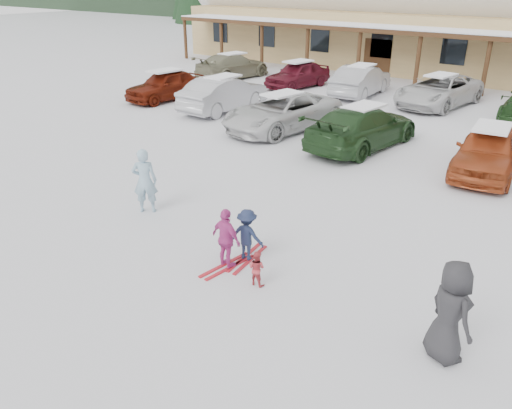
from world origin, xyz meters
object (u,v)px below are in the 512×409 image
Objects in this scene: child_navy at (247,235)px; parked_car_1 at (223,94)px; day_lodge at (386,4)px; parked_car_3 at (362,127)px; parked_car_8 at (298,74)px; bystander_dark at (450,312)px; toddler_red at (257,268)px; parked_car_2 at (282,112)px; adult_skier at (145,181)px; parked_car_0 at (166,85)px; parked_car_10 at (439,91)px; parked_car_7 at (233,66)px; child_magenta at (226,239)px; parked_car_4 at (488,150)px; parked_car_9 at (361,81)px.

parked_car_1 reaches higher than child_navy.
day_lodge reaches higher than parked_car_1.
child_navy is at bearing -70.87° from day_lodge.
parked_car_3 is 10.93m from parked_car_8.
bystander_dark is 17.22m from parked_car_1.
toddler_red is 11.32m from parked_car_2.
adult_skier is at bearing -70.11° from parked_car_2.
parked_car_3 reaches higher than toddler_red.
toddler_red is 14.55m from parked_car_1.
toddler_red is 0.63× the size of child_navy.
parked_car_10 is (11.35, 7.05, 0.01)m from parked_car_0.
parked_car_3 is at bearing -87.38° from child_navy.
parked_car_3 is at bearing -36.85° from parked_car_8.
adult_skier is 17.16m from parked_car_8.
toddler_red is at bearing 136.37° from parked_car_7.
day_lodge is 29.46m from child_navy.
parked_car_4 reaches higher than child_magenta.
parked_car_8 is 0.90× the size of parked_car_9.
parked_car_3 is 14.60m from parked_car_7.
child_magenta is 9.44m from parked_car_3.
child_navy is 0.25× the size of parked_car_9.
parked_car_3 reaches higher than parked_car_8.
day_lodge reaches higher than parked_car_8.
bystander_dark is (8.15, -0.82, 0.03)m from adult_skier.
parked_car_4 is (15.69, -1.03, 0.02)m from parked_car_0.
parked_car_3 is at bearing -1.07° from parked_car_0.
parked_car_10 is (7.78, 0.40, 0.02)m from parked_car_8.
child_navy is at bearing 135.99° from parked_car_7.
adult_skier is 0.41× the size of parked_car_0.
child_navy is 17.64m from parked_car_9.
parked_car_7 is (-4.89, 6.50, -0.05)m from parked_car_1.
day_lodge is 28.13m from adult_skier.
bystander_dark reaches higher than parked_car_10.
bystander_dark is 0.34× the size of parked_car_10.
adult_skier is 1.28× the size of child_magenta.
parked_car_4 is at bearing -114.95° from child_navy.
parked_car_2 reaches higher than toddler_red.
parked_car_8 is at bearing -54.38° from child_magenta.
parked_car_2 is at bearing -54.62° from child_magenta.
day_lodge reaches higher than parked_car_4.
day_lodge reaches higher than parked_car_10.
adult_skier is 16.67m from parked_car_10.
parked_car_9 reaches higher than parked_car_0.
parked_car_1 reaches higher than parked_car_2.
parked_car_3 is at bearing 170.56° from parked_car_1.
parked_car_4 is (6.33, 8.48, -0.12)m from adult_skier.
adult_skier reaches higher than parked_car_7.
day_lodge reaches higher than parked_car_0.
parked_car_0 is 6.66m from parked_car_7.
parked_car_4 is at bearing -165.96° from adult_skier.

